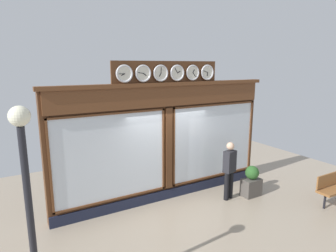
{
  "coord_description": "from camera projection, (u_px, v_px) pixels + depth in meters",
  "views": [
    {
      "loc": [
        3.92,
        6.82,
        3.8
      ],
      "look_at": [
        0.0,
        0.0,
        2.15
      ],
      "focal_mm": 31.09,
      "sensor_mm": 36.0,
      "label": 1
    }
  ],
  "objects": [
    {
      "name": "ground_plane",
      "position": [
        234.0,
        250.0,
        6.1
      ],
      "size": [
        14.0,
        14.0,
        0.0
      ],
      "primitive_type": "plane",
      "color": "gray"
    },
    {
      "name": "shop_facade",
      "position": [
        166.0,
        140.0,
        8.23
      ],
      "size": [
        6.63,
        0.42,
        3.91
      ],
      "color": "#4C2B16",
      "rests_on": "ground_plane"
    },
    {
      "name": "pedestrian",
      "position": [
        229.0,
        168.0,
        8.25
      ],
      "size": [
        0.4,
        0.3,
        1.69
      ],
      "color": "black",
      "rests_on": "ground_plane"
    },
    {
      "name": "street_lamp",
      "position": [
        27.0,
        184.0,
        3.98
      ],
      "size": [
        0.28,
        0.28,
        3.29
      ],
      "color": "black",
      "rests_on": "ground_plane"
    },
    {
      "name": "planter_box",
      "position": [
        251.0,
        187.0,
        8.58
      ],
      "size": [
        0.56,
        0.36,
        0.52
      ],
      "primitive_type": "cube",
      "color": "#4C4742",
      "rests_on": "ground_plane"
    },
    {
      "name": "planter_shrub",
      "position": [
        252.0,
        173.0,
        8.49
      ],
      "size": [
        0.4,
        0.4,
        0.4
      ],
      "primitive_type": "sphere",
      "color": "#285623",
      "rests_on": "planter_box"
    },
    {
      "name": "street_bench",
      "position": [
        336.0,
        185.0,
        8.07
      ],
      "size": [
        1.4,
        0.4,
        0.87
      ],
      "color": "brown",
      "rests_on": "ground_plane"
    }
  ]
}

